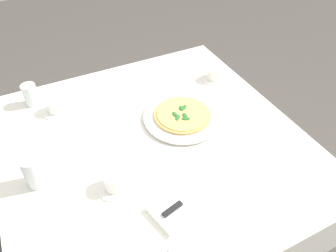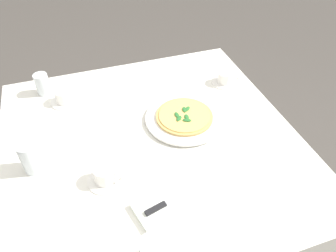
# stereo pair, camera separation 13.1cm
# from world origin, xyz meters

# --- Properties ---
(ground_plane) EXTENTS (8.00, 8.00, 0.00)m
(ground_plane) POSITION_xyz_m (0.00, 0.00, 0.00)
(ground_plane) COLOR #4C4742
(dining_table) EXTENTS (1.18, 1.18, 0.74)m
(dining_table) POSITION_xyz_m (0.00, 0.00, 0.61)
(dining_table) COLOR white
(dining_table) RESTS_ON ground_plane
(pizza_plate) EXTENTS (0.34, 0.34, 0.02)m
(pizza_plate) POSITION_xyz_m (0.17, 0.07, 0.75)
(pizza_plate) COLOR white
(pizza_plate) RESTS_ON dining_table
(pizza) EXTENTS (0.25, 0.25, 0.02)m
(pizza) POSITION_xyz_m (0.17, 0.07, 0.76)
(pizza) COLOR #DBAD60
(pizza) RESTS_ON pizza_plate
(coffee_cup_left_edge) EXTENTS (0.13, 0.13, 0.06)m
(coffee_cup_left_edge) POSITION_xyz_m (-0.31, 0.36, 0.77)
(coffee_cup_left_edge) COLOR white
(coffee_cup_left_edge) RESTS_ON dining_table
(coffee_cup_back_corner) EXTENTS (0.13, 0.13, 0.06)m
(coffee_cup_back_corner) POSITION_xyz_m (0.46, 0.27, 0.77)
(coffee_cup_back_corner) COLOR white
(coffee_cup_back_corner) RESTS_ON dining_table
(coffee_cup_center_back) EXTENTS (0.13, 0.13, 0.07)m
(coffee_cup_center_back) POSITION_xyz_m (-0.21, -0.15, 0.77)
(coffee_cup_center_back) COLOR white
(coffee_cup_center_back) RESTS_ON dining_table
(water_glass_near_left) EXTENTS (0.07, 0.07, 0.13)m
(water_glass_near_left) POSITION_xyz_m (-0.45, -0.01, 0.79)
(water_glass_near_left) COLOR white
(water_glass_near_left) RESTS_ON dining_table
(water_glass_near_right) EXTENTS (0.06, 0.06, 0.10)m
(water_glass_near_right) POSITION_xyz_m (-0.39, 0.46, 0.78)
(water_glass_near_right) COLOR white
(water_glass_near_right) RESTS_ON dining_table
(napkin_folded) EXTENTS (0.24, 0.18, 0.02)m
(napkin_folded) POSITION_xyz_m (-0.03, -0.32, 0.75)
(napkin_folded) COLOR white
(napkin_folded) RESTS_ON dining_table
(dinner_knife) EXTENTS (0.19, 0.06, 0.01)m
(dinner_knife) POSITION_xyz_m (-0.03, -0.32, 0.76)
(dinner_knife) COLOR silver
(dinner_knife) RESTS_ON napkin_folded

